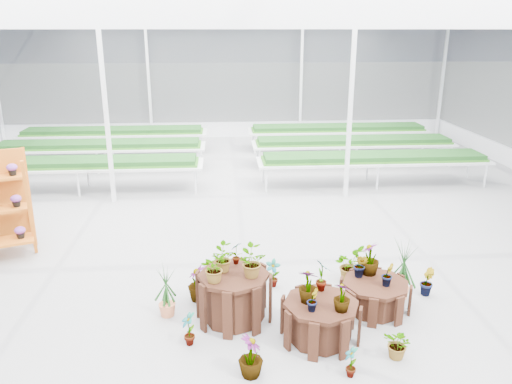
{
  "coord_description": "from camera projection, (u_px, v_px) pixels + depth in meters",
  "views": [
    {
      "loc": [
        -0.25,
        -8.27,
        4.2
      ],
      "look_at": [
        0.39,
        0.57,
        1.3
      ],
      "focal_mm": 35.0,
      "sensor_mm": 36.0,
      "label": 1
    }
  ],
  "objects": [
    {
      "name": "ground_plane",
      "position": [
        237.0,
        269.0,
        9.16
      ],
      "size": [
        24.0,
        24.0,
        0.0
      ],
      "primitive_type": "plane",
      "color": "gray",
      "rests_on": "ground"
    },
    {
      "name": "greenhouse_shell",
      "position": [
        236.0,
        150.0,
        8.46
      ],
      "size": [
        18.0,
        24.0,
        4.5
      ],
      "primitive_type": null,
      "color": "white",
      "rests_on": "ground"
    },
    {
      "name": "steel_frame",
      "position": [
        236.0,
        150.0,
        8.46
      ],
      "size": [
        18.0,
        24.0,
        4.5
      ],
      "primitive_type": null,
      "color": "silver",
      "rests_on": "ground"
    },
    {
      "name": "nursery_benches",
      "position": [
        229.0,
        154.0,
        15.86
      ],
      "size": [
        16.0,
        7.0,
        0.84
      ],
      "primitive_type": null,
      "color": "silver",
      "rests_on": "ground"
    },
    {
      "name": "plinth_tall",
      "position": [
        234.0,
        296.0,
        7.5
      ],
      "size": [
        1.3,
        1.3,
        0.75
      ],
      "primitive_type": "cylinder",
      "rotation": [
        0.0,
        0.0,
        -0.2
      ],
      "color": "#35190F",
      "rests_on": "ground"
    },
    {
      "name": "plinth_mid",
      "position": [
        320.0,
        320.0,
        7.04
      ],
      "size": [
        1.41,
        1.41,
        0.58
      ],
      "primitive_type": "cylinder",
      "rotation": [
        0.0,
        0.0,
        -0.36
      ],
      "color": "#35190F",
      "rests_on": "ground"
    },
    {
      "name": "plinth_low",
      "position": [
        375.0,
        296.0,
        7.78
      ],
      "size": [
        1.35,
        1.35,
        0.48
      ],
      "primitive_type": "cylinder",
      "rotation": [
        0.0,
        0.0,
        -0.34
      ],
      "color": "#35190F",
      "rests_on": "ground"
    },
    {
      "name": "nursery_plants",
      "position": [
        294.0,
        280.0,
        7.66
      ],
      "size": [
        4.57,
        2.97,
        1.21
      ],
      "color": "#184317",
      "rests_on": "ground"
    }
  ]
}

